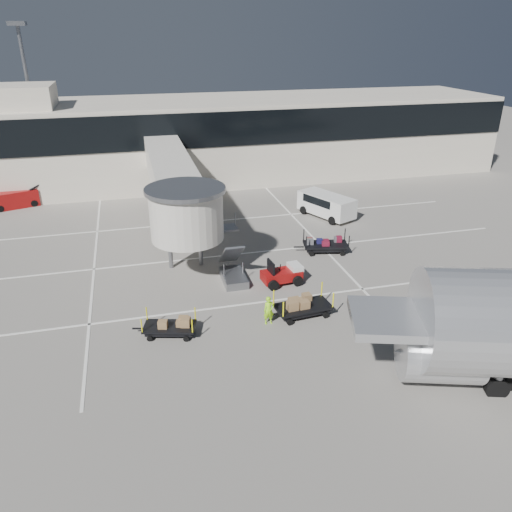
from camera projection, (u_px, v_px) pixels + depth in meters
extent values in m
plane|color=gray|center=(278.00, 319.00, 27.33)|extent=(140.00, 140.00, 0.00)
cube|color=white|center=(268.00, 301.00, 29.09)|extent=(40.00, 0.15, 0.02)
cube|color=white|center=(241.00, 254.00, 35.26)|extent=(40.00, 0.15, 0.02)
cube|color=white|center=(222.00, 220.00, 41.43)|extent=(40.00, 0.15, 0.02)
cube|color=white|center=(316.00, 240.00, 37.50)|extent=(0.15, 30.00, 0.02)
cube|color=white|center=(95.00, 263.00, 33.86)|extent=(0.15, 30.00, 0.02)
cube|color=beige|center=(196.00, 139.00, 52.12)|extent=(64.00, 12.00, 8.00)
cube|color=black|center=(204.00, 130.00, 45.96)|extent=(64.00, 0.12, 3.20)
cylinder|color=gray|center=(32.00, 105.00, 50.56)|extent=(0.36, 0.36, 15.00)
cube|color=gray|center=(17.00, 23.00, 47.45)|extent=(1.60, 1.60, 0.40)
cube|color=beige|center=(172.00, 176.00, 37.86)|extent=(3.00, 18.00, 2.80)
cylinder|color=beige|center=(187.00, 215.00, 29.93)|extent=(4.40, 4.40, 3.00)
cylinder|color=gray|center=(185.00, 189.00, 29.26)|extent=(4.80, 4.80, 0.25)
cylinder|color=gray|center=(170.00, 248.00, 32.64)|extent=(0.28, 0.28, 2.90)
cylinder|color=gray|center=(200.00, 245.00, 33.10)|extent=(0.28, 0.28, 2.90)
cylinder|color=gray|center=(161.00, 213.00, 38.81)|extent=(0.28, 0.28, 2.90)
cylinder|color=gray|center=(187.00, 211.00, 39.27)|extent=(0.28, 0.28, 2.90)
cylinder|color=gray|center=(155.00, 188.00, 44.98)|extent=(0.28, 0.28, 2.90)
cylinder|color=gray|center=(177.00, 186.00, 45.44)|extent=(0.28, 0.28, 2.90)
cube|color=gray|center=(234.00, 278.00, 31.31)|extent=(1.40, 2.60, 0.50)
cube|color=gray|center=(231.00, 254.00, 31.28)|extent=(1.20, 2.60, 2.06)
cube|color=gray|center=(226.00, 228.00, 32.00)|extent=(1.40, 1.20, 0.12)
cube|color=maroon|center=(281.00, 275.00, 30.94)|extent=(2.56, 1.42, 0.61)
cube|color=white|center=(295.00, 267.00, 31.07)|extent=(0.83, 1.19, 0.36)
cube|color=black|center=(271.00, 268.00, 30.46)|extent=(0.23, 1.03, 0.92)
cylinder|color=black|center=(273.00, 285.00, 30.21)|extent=(0.68, 0.32, 0.65)
cylinder|color=black|center=(265.00, 276.00, 31.35)|extent=(0.68, 0.32, 0.65)
cylinder|color=black|center=(298.00, 281.00, 30.73)|extent=(0.68, 0.32, 0.65)
cylinder|color=black|center=(289.00, 272.00, 31.87)|extent=(0.68, 0.32, 0.65)
cube|color=black|center=(326.00, 245.00, 35.33)|extent=(3.35, 2.17, 0.12)
cube|color=black|center=(325.00, 247.00, 35.41)|extent=(3.00, 1.87, 0.26)
cube|color=black|center=(299.00, 247.00, 35.32)|extent=(0.72, 0.23, 0.08)
cylinder|color=black|center=(312.00, 254.00, 34.82)|extent=(0.37, 0.22, 0.35)
cylinder|color=black|center=(309.00, 246.00, 36.09)|extent=(0.37, 0.22, 0.35)
cylinder|color=black|center=(342.00, 253.00, 34.90)|extent=(0.37, 0.22, 0.35)
cylinder|color=black|center=(339.00, 246.00, 36.16)|extent=(0.37, 0.22, 0.35)
cylinder|color=black|center=(306.00, 243.00, 34.45)|extent=(0.07, 0.07, 0.93)
cylinder|color=black|center=(304.00, 235.00, 35.72)|extent=(0.07, 0.07, 0.93)
cylinder|color=black|center=(349.00, 242.00, 34.56)|extent=(0.07, 0.07, 0.93)
cylinder|color=black|center=(345.00, 235.00, 35.82)|extent=(0.07, 0.07, 0.93)
cube|color=#545459|center=(324.00, 242.00, 35.11)|extent=(0.59, 0.44, 0.39)
cube|color=#88694A|center=(331.00, 242.00, 35.14)|extent=(0.44, 0.47, 0.39)
cube|color=#88694A|center=(324.00, 242.00, 35.20)|extent=(0.48, 0.49, 0.29)
cube|color=#181748|center=(324.00, 242.00, 35.14)|extent=(0.60, 0.47, 0.35)
cube|color=maroon|center=(326.00, 240.00, 35.48)|extent=(0.57, 0.39, 0.33)
cube|color=#181748|center=(330.00, 240.00, 35.53)|extent=(0.55, 0.38, 0.38)
cube|color=#181748|center=(331.00, 244.00, 34.78)|extent=(0.61, 0.41, 0.41)
cube|color=#545459|center=(341.00, 241.00, 35.41)|extent=(0.56, 0.44, 0.27)
cube|color=#88694A|center=(319.00, 242.00, 35.28)|extent=(0.59, 0.46, 0.27)
cube|color=black|center=(303.00, 306.00, 27.45)|extent=(3.19, 1.81, 0.12)
cube|color=black|center=(303.00, 309.00, 27.53)|extent=(2.86, 1.55, 0.26)
cube|color=black|center=(271.00, 315.00, 26.93)|extent=(0.72, 0.15, 0.08)
cylinder|color=black|center=(290.00, 322.00, 26.69)|extent=(0.36, 0.17, 0.35)
cylinder|color=black|center=(280.00, 310.00, 27.87)|extent=(0.36, 0.17, 0.35)
cylinder|color=black|center=(326.00, 315.00, 27.35)|extent=(0.36, 0.17, 0.35)
cylinder|color=black|center=(315.00, 303.00, 28.53)|extent=(0.36, 0.17, 0.35)
cylinder|color=#FDF30D|center=(283.00, 310.00, 26.22)|extent=(0.07, 0.07, 0.92)
cylinder|color=#FDF30D|center=(274.00, 298.00, 27.40)|extent=(0.07, 0.07, 0.92)
cylinder|color=#FDF30D|center=(333.00, 300.00, 27.12)|extent=(0.07, 0.07, 0.92)
cylinder|color=#FDF30D|center=(322.00, 289.00, 28.30)|extent=(0.07, 0.07, 0.92)
cube|color=olive|center=(290.00, 303.00, 27.27)|extent=(0.54, 0.41, 0.38)
cube|color=olive|center=(315.00, 300.00, 27.54)|extent=(0.51, 0.52, 0.43)
cube|color=olive|center=(304.00, 298.00, 27.75)|extent=(0.61, 0.54, 0.44)
cube|color=olive|center=(316.00, 302.00, 27.27)|extent=(0.54, 0.45, 0.51)
cube|color=olive|center=(292.00, 306.00, 26.98)|extent=(0.55, 0.47, 0.41)
cube|color=black|center=(170.00, 327.00, 25.72)|extent=(2.91, 1.98, 0.11)
cube|color=black|center=(170.00, 329.00, 25.79)|extent=(2.60, 1.72, 0.22)
cube|color=black|center=(138.00, 329.00, 25.80)|extent=(0.62, 0.23, 0.07)
cylinder|color=black|center=(150.00, 338.00, 25.33)|extent=(0.32, 0.20, 0.30)
cylinder|color=black|center=(154.00, 326.00, 26.42)|extent=(0.32, 0.20, 0.30)
cylinder|color=black|center=(186.00, 339.00, 25.31)|extent=(0.32, 0.20, 0.30)
cylinder|color=black|center=(189.00, 326.00, 26.39)|extent=(0.32, 0.20, 0.30)
cylinder|color=#FDF30D|center=(142.00, 326.00, 25.03)|extent=(0.06, 0.06, 0.80)
cylinder|color=#FDF30D|center=(147.00, 314.00, 26.12)|extent=(0.06, 0.06, 0.80)
cylinder|color=#FDF30D|center=(192.00, 326.00, 25.00)|extent=(0.06, 0.06, 0.80)
cylinder|color=#FDF30D|center=(195.00, 314.00, 26.08)|extent=(0.06, 0.06, 0.80)
cube|color=olive|center=(164.00, 324.00, 25.57)|extent=(0.62, 0.47, 0.31)
cube|color=olive|center=(153.00, 322.00, 25.68)|extent=(0.50, 0.50, 0.37)
cube|color=olive|center=(170.00, 322.00, 25.70)|extent=(0.52, 0.49, 0.36)
cube|color=olive|center=(180.00, 325.00, 25.36)|extent=(0.63, 0.56, 0.44)
cube|color=olive|center=(150.00, 325.00, 25.36)|extent=(0.48, 0.45, 0.41)
imported|color=#91E117|center=(269.00, 310.00, 26.59)|extent=(0.60, 0.41, 1.61)
cube|color=white|center=(326.00, 204.00, 41.82)|extent=(3.93, 5.40, 1.62)
cube|color=white|center=(307.00, 201.00, 43.54)|extent=(2.00, 1.32, 0.94)
cube|color=black|center=(325.00, 199.00, 41.80)|extent=(3.17, 3.70, 0.65)
cylinder|color=black|center=(332.00, 221.00, 40.38)|extent=(0.52, 0.75, 0.71)
cylinder|color=black|center=(349.00, 215.00, 41.51)|extent=(0.52, 0.75, 0.71)
cylinder|color=black|center=(304.00, 210.00, 42.74)|extent=(0.52, 0.75, 0.71)
cylinder|color=black|center=(320.00, 205.00, 43.88)|extent=(0.52, 0.75, 0.71)
cube|color=maroon|center=(15.00, 199.00, 44.27)|extent=(4.09, 2.71, 1.49)
cube|color=black|center=(33.00, 186.00, 44.72)|extent=(1.35, 1.62, 0.53)
cylinder|color=black|center=(0.00, 209.00, 43.23)|extent=(0.64, 0.43, 0.60)
cylinder|color=black|center=(34.00, 203.00, 44.62)|extent=(0.64, 0.43, 0.60)
cylinder|color=black|center=(31.00, 199.00, 45.68)|extent=(0.64, 0.43, 0.60)
cube|color=silver|center=(488.00, 322.00, 20.72)|extent=(11.71, 6.49, 0.39)
cylinder|color=silver|center=(440.00, 353.00, 21.49)|extent=(4.02, 3.51, 2.60)
cube|color=silver|center=(444.00, 333.00, 21.07)|extent=(0.95, 0.55, 1.24)
cylinder|color=gray|center=(499.00, 378.00, 21.29)|extent=(0.32, 0.32, 1.81)
cylinder|color=black|center=(497.00, 388.00, 21.52)|extent=(1.08, 0.66, 1.02)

